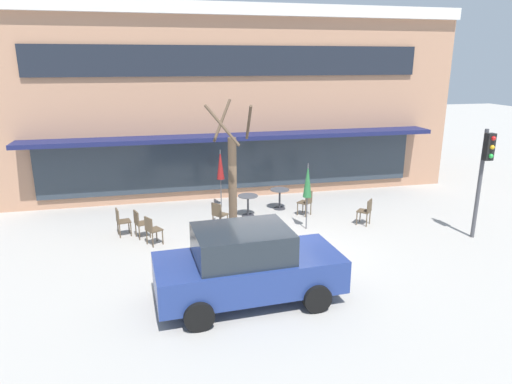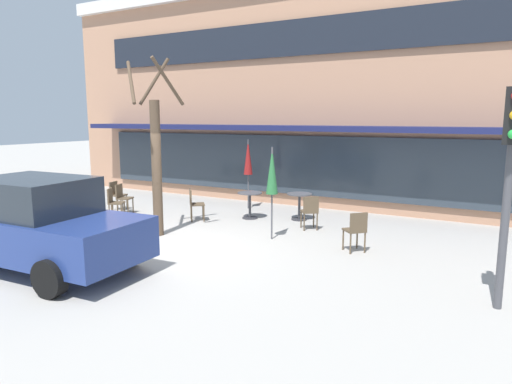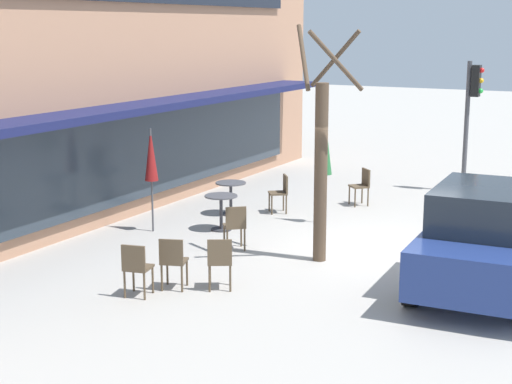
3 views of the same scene
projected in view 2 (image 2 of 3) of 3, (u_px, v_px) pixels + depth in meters
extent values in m
plane|color=#ADA8A0|center=(169.00, 250.00, 10.05)|extent=(80.00, 80.00, 0.00)
cube|color=tan|center=(330.00, 96.00, 18.07)|extent=(18.58, 8.00, 7.39)
cube|color=#191E4C|center=(279.00, 128.00, 14.33)|extent=(15.79, 1.10, 0.16)
cube|color=#1E232D|center=(287.00, 39.00, 14.31)|extent=(14.86, 0.10, 1.10)
cube|color=#2D3842|center=(286.00, 165.00, 14.95)|extent=(14.86, 0.10, 1.90)
cylinder|color=#333338|center=(299.00, 219.00, 12.96)|extent=(0.44, 0.44, 0.03)
cylinder|color=#333338|center=(299.00, 207.00, 12.90)|extent=(0.07, 0.07, 0.70)
cylinder|color=#4C4C51|center=(299.00, 194.00, 12.84)|extent=(0.70, 0.70, 0.03)
cylinder|color=#333338|center=(250.00, 218.00, 13.15)|extent=(0.44, 0.44, 0.03)
cylinder|color=#333338|center=(250.00, 205.00, 13.09)|extent=(0.07, 0.07, 0.70)
cylinder|color=#4C4C51|center=(250.00, 193.00, 13.03)|extent=(0.70, 0.70, 0.03)
cylinder|color=#4C4C51|center=(272.00, 194.00, 10.73)|extent=(0.04, 0.04, 2.20)
cone|color=#286B38|center=(272.00, 171.00, 10.65)|extent=(0.28, 0.28, 1.10)
cylinder|color=#4C4C51|center=(248.00, 174.00, 14.40)|extent=(0.04, 0.04, 2.20)
cone|color=maroon|center=(248.00, 157.00, 14.31)|extent=(0.28, 0.28, 1.10)
cylinder|color=brown|center=(343.00, 240.00, 9.99)|extent=(0.04, 0.04, 0.45)
cylinder|color=brown|center=(357.00, 239.00, 10.09)|extent=(0.04, 0.04, 0.45)
cylinder|color=brown|center=(350.00, 244.00, 9.67)|extent=(0.04, 0.04, 0.45)
cylinder|color=brown|center=(365.00, 243.00, 9.77)|extent=(0.04, 0.04, 0.45)
cube|color=brown|center=(354.00, 230.00, 9.84)|extent=(0.57, 0.57, 0.04)
cube|color=brown|center=(359.00, 222.00, 9.63)|extent=(0.31, 0.31, 0.40)
cylinder|color=brown|center=(301.00, 219.00, 12.00)|extent=(0.04, 0.04, 0.45)
cylinder|color=brown|center=(314.00, 219.00, 12.04)|extent=(0.04, 0.04, 0.45)
cylinder|color=brown|center=(304.00, 222.00, 11.66)|extent=(0.04, 0.04, 0.45)
cylinder|color=brown|center=(317.00, 222.00, 11.71)|extent=(0.04, 0.04, 0.45)
cube|color=brown|center=(309.00, 211.00, 11.81)|extent=(0.56, 0.56, 0.04)
cube|color=brown|center=(311.00, 204.00, 11.60)|extent=(0.34, 0.27, 0.40)
cylinder|color=brown|center=(125.00, 210.00, 13.21)|extent=(0.04, 0.04, 0.45)
cylinder|color=brown|center=(121.00, 212.00, 12.87)|extent=(0.04, 0.04, 0.45)
cylinder|color=brown|center=(113.00, 210.00, 13.20)|extent=(0.04, 0.04, 0.45)
cylinder|color=brown|center=(109.00, 212.00, 12.87)|extent=(0.04, 0.04, 0.45)
cube|color=brown|center=(117.00, 203.00, 13.00)|extent=(0.55, 0.55, 0.04)
cube|color=brown|center=(110.00, 195.00, 12.96)|extent=(0.24, 0.37, 0.40)
cylinder|color=brown|center=(203.00, 211.00, 13.02)|extent=(0.04, 0.04, 0.45)
cylinder|color=brown|center=(204.00, 214.00, 12.69)|extent=(0.04, 0.04, 0.45)
cylinder|color=brown|center=(191.00, 212.00, 12.96)|extent=(0.04, 0.04, 0.45)
cylinder|color=brown|center=(192.00, 214.00, 12.63)|extent=(0.04, 0.04, 0.45)
cube|color=brown|center=(197.00, 204.00, 12.78)|extent=(0.56, 0.56, 0.04)
cube|color=brown|center=(191.00, 197.00, 12.71)|extent=(0.29, 0.33, 0.40)
cylinder|color=brown|center=(127.00, 202.00, 14.44)|extent=(0.04, 0.04, 0.45)
cylinder|color=brown|center=(121.00, 204.00, 14.11)|extent=(0.04, 0.04, 0.45)
cylinder|color=brown|center=(118.00, 202.00, 14.53)|extent=(0.04, 0.04, 0.45)
cylinder|color=brown|center=(111.00, 203.00, 14.21)|extent=(0.04, 0.04, 0.45)
cube|color=brown|center=(119.00, 195.00, 14.28)|extent=(0.48, 0.48, 0.04)
cube|color=brown|center=(113.00, 188.00, 14.30)|extent=(0.13, 0.40, 0.40)
cylinder|color=brown|center=(133.00, 205.00, 13.92)|extent=(0.04, 0.04, 0.45)
cylinder|color=brown|center=(128.00, 207.00, 13.59)|extent=(0.04, 0.04, 0.45)
cylinder|color=brown|center=(123.00, 205.00, 13.98)|extent=(0.04, 0.04, 0.45)
cylinder|color=brown|center=(117.00, 207.00, 13.65)|extent=(0.04, 0.04, 0.45)
cube|color=brown|center=(125.00, 198.00, 13.74)|extent=(0.51, 0.51, 0.04)
cube|color=brown|center=(119.00, 191.00, 13.74)|extent=(0.17, 0.39, 0.40)
cube|color=navy|center=(40.00, 234.00, 8.63)|extent=(4.28, 2.01, 0.76)
cube|color=#232B33|center=(32.00, 196.00, 8.58)|extent=(2.18, 1.70, 0.68)
cylinder|color=black|center=(127.00, 250.00, 8.92)|extent=(0.65, 0.25, 0.64)
cylinder|color=black|center=(50.00, 279.00, 7.33)|extent=(0.65, 0.25, 0.64)
cylinder|color=black|center=(36.00, 235.00, 10.06)|extent=(0.65, 0.25, 0.64)
cylinder|color=brown|center=(157.00, 169.00, 11.03)|extent=(0.24, 0.24, 3.29)
cylinder|color=brown|center=(168.00, 82.00, 10.43)|extent=(0.17, 1.00, 1.06)
cylinder|color=brown|center=(154.00, 82.00, 11.03)|extent=(0.65, 0.55, 1.14)
cylinder|color=brown|center=(131.00, 82.00, 10.52)|extent=(0.88, 0.76, 1.06)
cylinder|color=#47474C|center=(507.00, 199.00, 6.69)|extent=(0.12, 0.12, 3.40)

